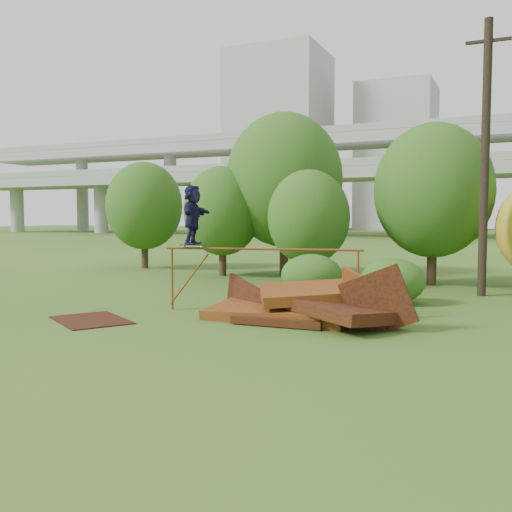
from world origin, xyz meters
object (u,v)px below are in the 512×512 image
at_px(scrap_pile, 305,306).
at_px(skater, 193,215).
at_px(utility_pole, 485,157).
at_px(flat_plate, 91,320).

relative_size(scrap_pile, skater, 3.39).
xyz_separation_m(skater, utility_pole, (7.28, 6.54, 1.91)).
height_order(scrap_pile, utility_pole, utility_pole).
xyz_separation_m(scrap_pile, flat_plate, (-4.95, -2.33, -0.36)).
bearing_deg(utility_pole, flat_plate, -134.41).
bearing_deg(scrap_pile, flat_plate, -154.83).
relative_size(flat_plate, utility_pole, 0.24).
relative_size(skater, utility_pole, 0.18).
bearing_deg(utility_pole, scrap_pile, -120.15).
bearing_deg(skater, scrap_pile, -101.80).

